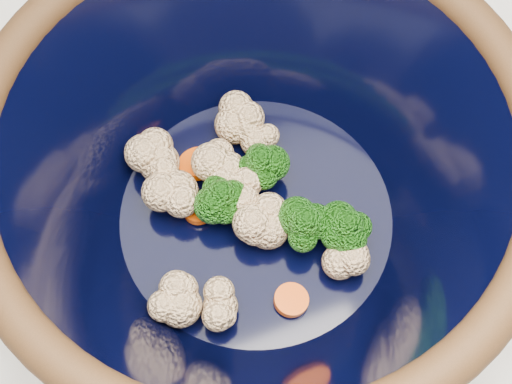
% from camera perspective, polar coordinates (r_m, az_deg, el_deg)
% --- Properties ---
extents(mixing_bowl, '(0.45, 0.45, 0.17)m').
position_cam_1_polar(mixing_bowl, '(0.51, 0.00, 0.83)').
color(mixing_bowl, black).
rests_on(mixing_bowl, counter).
extents(vegetable_pile, '(0.17, 0.18, 0.05)m').
position_cam_1_polar(vegetable_pile, '(0.54, -0.90, -0.65)').
color(vegetable_pile, '#608442').
rests_on(vegetable_pile, mixing_bowl).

